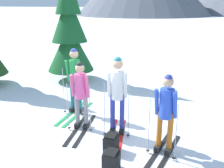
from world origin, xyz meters
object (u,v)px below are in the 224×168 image
at_px(skier_in_blue, 166,111).
at_px(pine_tree_near, 69,30).
at_px(skier_in_green, 75,78).
at_px(backpack_on_snow_front, 111,161).
at_px(skier_in_white, 117,92).
at_px(backpack_on_snow_beside, 111,143).
at_px(skier_in_pink, 81,92).

relative_size(skier_in_blue, pine_tree_near, 0.42).
xyz_separation_m(skier_in_green, backpack_on_snow_front, (1.83, -2.04, -0.82)).
distance_m(skier_in_blue, backpack_on_snow_front, 1.43).
distance_m(skier_in_white, pine_tree_near, 4.83).
relative_size(skier_in_green, backpack_on_snow_beside, 4.79).
bearing_deg(backpack_on_snow_front, skier_in_green, 131.80).
distance_m(skier_in_green, skier_in_blue, 2.87).
bearing_deg(pine_tree_near, backpack_on_snow_front, -53.76).
xyz_separation_m(skier_in_green, skier_in_pink, (0.57, -0.75, -0.08)).
bearing_deg(skier_in_blue, skier_in_white, 160.66).
bearing_deg(backpack_on_snow_beside, skier_in_pink, 145.17).
bearing_deg(skier_in_blue, skier_in_pink, 169.55).
relative_size(skier_in_pink, pine_tree_near, 0.39).
distance_m(skier_in_white, backpack_on_snow_front, 1.60).
height_order(skier_in_green, skier_in_blue, skier_in_green).
bearing_deg(skier_in_white, pine_tree_near, 132.25).
xyz_separation_m(skier_in_blue, pine_tree_near, (-4.34, 3.91, 1.04)).
height_order(skier_in_blue, pine_tree_near, pine_tree_near).
bearing_deg(skier_in_blue, backpack_on_snow_front, -131.51).
bearing_deg(backpack_on_snow_front, skier_in_white, 104.91).
bearing_deg(backpack_on_snow_beside, skier_in_white, 99.94).
height_order(skier_in_green, pine_tree_near, pine_tree_near).
distance_m(skier_in_green, skier_in_white, 1.64).
xyz_separation_m(skier_in_white, backpack_on_snow_beside, (0.13, -0.75, -0.84)).
relative_size(backpack_on_snow_front, backpack_on_snow_beside, 1.00).
distance_m(skier_in_pink, skier_in_blue, 2.10).
xyz_separation_m(pine_tree_near, backpack_on_snow_beside, (3.31, -4.25, -1.79)).
relative_size(skier_in_pink, backpack_on_snow_front, 4.43).
relative_size(skier_in_green, pine_tree_near, 0.42).
xyz_separation_m(skier_in_pink, pine_tree_near, (-2.28, 3.53, 1.04)).
height_order(skier_in_white, backpack_on_snow_front, skier_in_white).
relative_size(skier_in_white, backpack_on_snow_front, 4.84).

